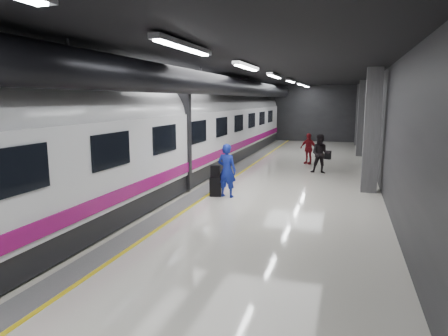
% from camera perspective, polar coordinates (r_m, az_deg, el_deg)
% --- Properties ---
extents(ground, '(40.00, 40.00, 0.00)m').
position_cam_1_polar(ground, '(14.32, 1.72, -3.87)').
color(ground, beige).
rests_on(ground, ground).
extents(platform_hall, '(10.02, 40.02, 4.51)m').
position_cam_1_polar(platform_hall, '(14.92, 1.70, 10.38)').
color(platform_hall, black).
rests_on(platform_hall, ground).
extents(train, '(3.05, 38.00, 4.05)m').
position_cam_1_polar(train, '(15.16, -10.20, 4.67)').
color(train, black).
rests_on(train, ground).
extents(traveler_main, '(0.75, 0.55, 1.88)m').
position_cam_1_polar(traveler_main, '(13.87, 0.41, -0.35)').
color(traveler_main, '#191FBF').
rests_on(traveler_main, ground).
extents(suitcase_main, '(0.45, 0.34, 0.66)m').
position_cam_1_polar(suitcase_main, '(14.08, -1.24, -2.73)').
color(suitcase_main, black).
rests_on(suitcase_main, ground).
extents(shoulder_bag, '(0.35, 0.21, 0.44)m').
position_cam_1_polar(shoulder_bag, '(13.98, -1.24, -0.52)').
color(shoulder_bag, black).
rests_on(shoulder_bag, suitcase_main).
extents(traveler_far_a, '(0.90, 0.71, 1.81)m').
position_cam_1_polar(traveler_far_a, '(18.89, 13.63, 1.97)').
color(traveler_far_a, black).
rests_on(traveler_far_a, ground).
extents(traveler_far_b, '(1.03, 0.80, 1.63)m').
position_cam_1_polar(traveler_far_b, '(21.60, 11.95, 2.74)').
color(traveler_far_b, maroon).
rests_on(traveler_far_b, ground).
extents(suitcase_far, '(0.38, 0.30, 0.49)m').
position_cam_1_polar(suitcase_far, '(23.60, 14.62, 1.81)').
color(suitcase_far, black).
rests_on(suitcase_far, ground).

